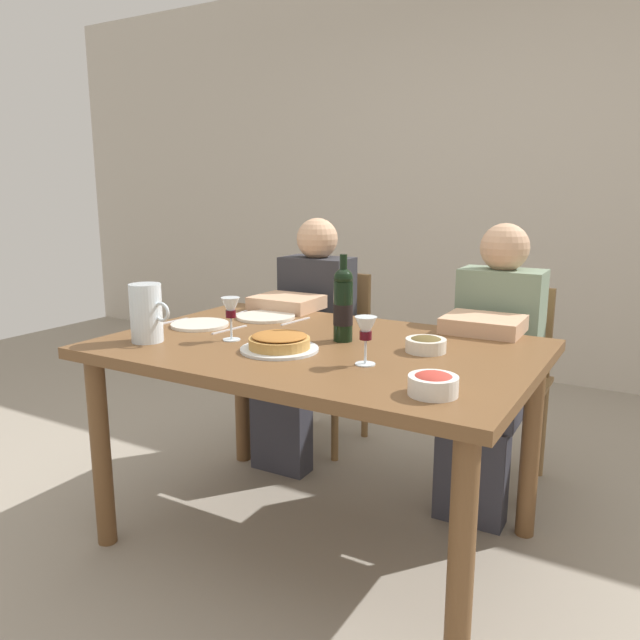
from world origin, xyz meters
The scene contains 20 objects.
ground_plane centered at (0.00, 0.00, 0.00)m, with size 8.00×8.00×0.00m, color gray.
back_wall centered at (0.00, 2.52, 1.40)m, with size 8.00×0.10×2.80m, color beige.
dining_table centered at (0.00, 0.00, 0.67)m, with size 1.50×1.00×0.76m.
wine_bottle centered at (0.06, 0.08, 0.89)m, with size 0.07×0.07×0.31m.
water_pitcher centered at (-0.54, -0.28, 0.85)m, with size 0.17×0.11×0.21m.
baked_tart centered at (-0.06, -0.15, 0.79)m, with size 0.27×0.27×0.06m.
salad_bowl centered at (0.54, -0.33, 0.79)m, with size 0.13×0.13×0.06m.
olive_bowl centered at (0.37, 0.09, 0.79)m, with size 0.14×0.14×0.05m.
wine_glass_left_diner centered at (-0.30, -0.11, 0.87)m, with size 0.07×0.07×0.16m.
wine_glass_right_diner centered at (0.26, -0.16, 0.87)m, with size 0.07×0.07×0.15m.
dinner_plate_left_setting centered at (-0.41, 0.27, 0.77)m, with size 0.25×0.25×0.01m, color silver.
dinner_plate_right_setting centered at (-0.55, 0.01, 0.77)m, with size 0.23×0.23×0.01m, color silver.
fork_left_setting centered at (-0.56, 0.27, 0.76)m, with size 0.16×0.01×0.01m, color silver.
knife_left_setting centered at (-0.26, 0.27, 0.76)m, with size 0.18×0.01×0.01m, color silver.
knife_right_setting centered at (-0.40, 0.01, 0.76)m, with size 0.18×0.01×0.01m, color silver.
spoon_right_setting centered at (-0.70, 0.01, 0.76)m, with size 0.16×0.01×0.01m, color silver.
chair_left centered at (-0.45, 0.88, 0.50)m, with size 0.41×0.41×0.87m.
diner_left centered at (-0.45, 0.65, 0.62)m, with size 0.34×0.50×1.16m.
chair_right centered at (0.45, 0.88, 0.50)m, with size 0.41×0.41×0.87m.
diner_right centered at (0.45, 0.64, 0.62)m, with size 0.34×0.51×1.16m.
Camera 1 is at (1.07, -1.82, 1.30)m, focal length 34.59 mm.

